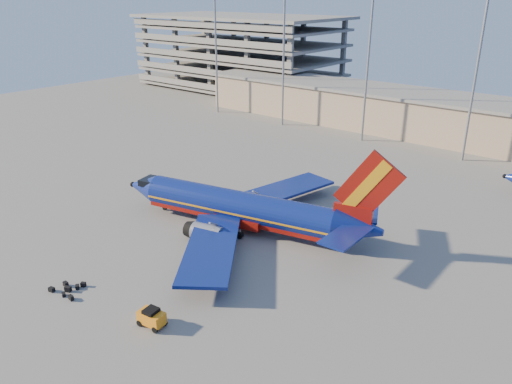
% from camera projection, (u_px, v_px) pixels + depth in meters
% --- Properties ---
extents(ground, '(220.00, 220.00, 0.00)m').
position_uv_depth(ground, '(225.00, 223.00, 64.88)').
color(ground, slate).
rests_on(ground, ground).
extents(terminal_building, '(122.00, 16.00, 8.50)m').
position_uv_depth(terminal_building, '(460.00, 120.00, 98.89)').
color(terminal_building, gray).
rests_on(terminal_building, ground).
extents(parking_garage, '(62.00, 32.00, 21.40)m').
position_uv_depth(parking_garage, '(240.00, 49.00, 150.00)').
color(parking_garage, slate).
rests_on(parking_garage, ground).
extents(light_mast_row, '(101.60, 1.60, 28.65)m').
position_uv_depth(light_mast_row, '(420.00, 55.00, 88.28)').
color(light_mast_row, gray).
rests_on(light_mast_row, ground).
extents(aircraft_main, '(36.70, 34.92, 12.59)m').
position_uv_depth(aircraft_main, '(245.00, 209.00, 62.49)').
color(aircraft_main, navy).
rests_on(aircraft_main, ground).
extents(baggage_tug, '(2.61, 1.78, 1.75)m').
position_uv_depth(baggage_tug, '(152.00, 317.00, 44.67)').
color(baggage_tug, orange).
rests_on(baggage_tug, ground).
extents(luggage_pile, '(3.49, 3.09, 0.54)m').
position_uv_depth(luggage_pile, '(68.00, 289.00, 50.05)').
color(luggage_pile, black).
rests_on(luggage_pile, ground).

